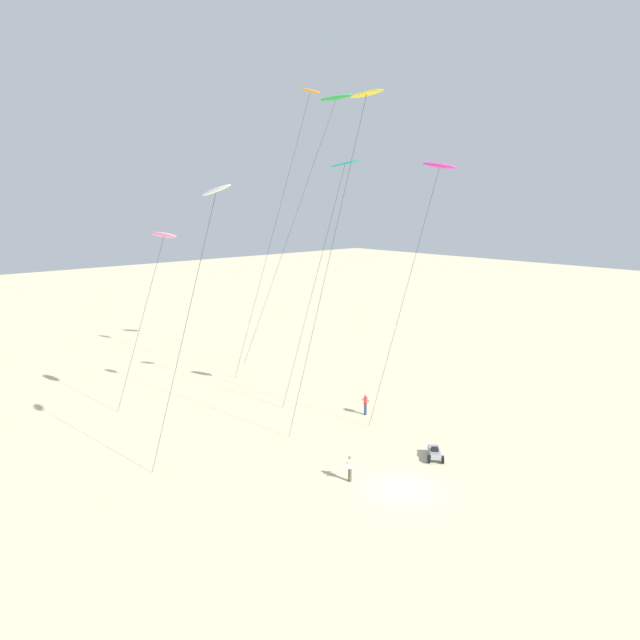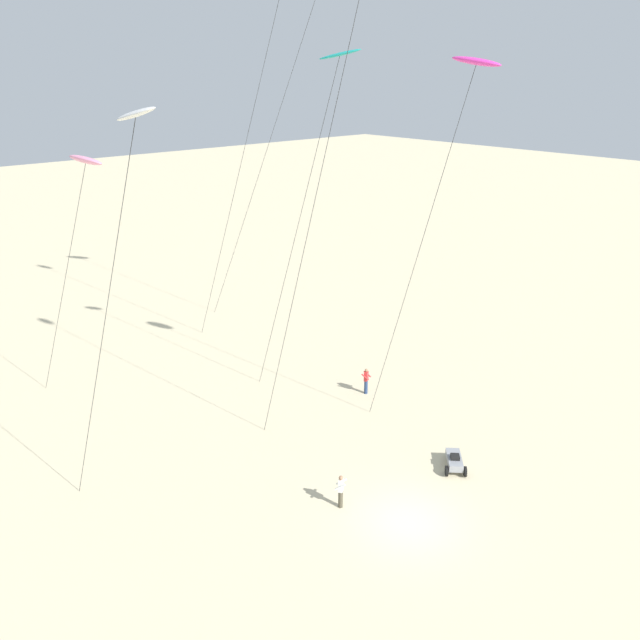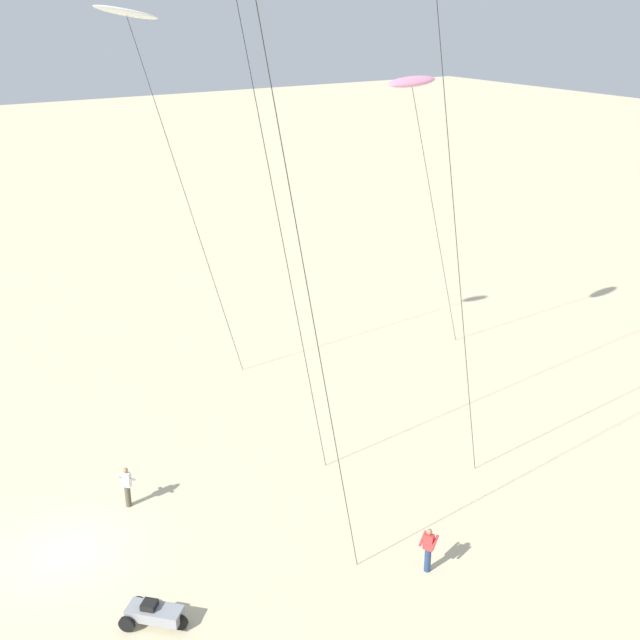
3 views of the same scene
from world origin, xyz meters
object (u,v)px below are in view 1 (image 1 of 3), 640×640
kite_orange (307,103)px  kite_pink (163,236)px  kite_white (215,195)px  kite_magenta (439,169)px  kite_green (335,101)px  kite_teal (343,171)px  kite_flyer_nearest (350,468)px  beach_buggy (434,453)px  kite_yellow (364,106)px  kite_flyer_middle (365,404)px

kite_orange → kite_pink: size_ratio=1.76×
kite_white → kite_magenta: kite_magenta is taller
kite_white → kite_green: kite_green is taller
kite_teal → kite_pink: size_ratio=1.34×
kite_flyer_nearest → beach_buggy: 6.63m
kite_yellow → kite_green: size_ratio=0.90×
kite_magenta → kite_teal: bearing=107.2°
kite_magenta → kite_flyer_middle: 19.08m
kite_yellow → kite_flyer_nearest: size_ratio=14.04×
beach_buggy → kite_teal: bearing=86.7°
kite_white → kite_flyer_middle: bearing=12.0°
kite_white → kite_teal: 14.10m
kite_magenta → beach_buggy: bearing=-136.4°
kite_orange → kite_flyer_nearest: size_ratio=15.62×
kite_white → kite_pink: kite_white is taller
kite_pink → kite_teal: bearing=-36.8°
kite_flyer_middle → kite_pink: bearing=145.7°
kite_orange → kite_teal: size_ratio=1.31×
kite_teal → kite_yellow: 7.14m
kite_flyer_middle → kite_green: bearing=61.0°
kite_white → kite_pink: size_ratio=1.20×
kite_green → beach_buggy: 31.45m
kite_pink → kite_green: (17.29, 0.27, 11.15)m
kite_magenta → kite_yellow: 6.79m
kite_magenta → kite_green: kite_green is taller
kite_teal → kite_magenta: (2.13, -6.86, -0.05)m
kite_white → kite_yellow: 11.39m
kite_white → kite_pink: 12.45m
kite_orange → kite_yellow: 13.97m
kite_white → kite_flyer_nearest: (6.44, -3.89, -16.27)m
kite_teal → kite_flyer_middle: 18.23m
kite_orange → kite_white: size_ratio=1.46×
kite_white → kite_magenta: 15.90m
kite_orange → kite_flyer_middle: kite_orange is taller
kite_magenta → kite_flyer_nearest: size_ratio=11.68×
kite_magenta → kite_flyer_middle: (-0.11, 6.17, -18.05)m
kite_green → kite_flyer_nearest: 32.42m
kite_teal → kite_green: (6.87, 8.06, 6.52)m
kite_orange → kite_teal: bearing=-111.4°
kite_yellow → kite_flyer_nearest: kite_yellow is taller
kite_orange → kite_white: bearing=-145.6°
kite_yellow → kite_flyer_middle: (5.44, 4.50, -21.61)m
kite_magenta → kite_flyer_nearest: bearing=-173.8°
kite_magenta → kite_pink: (-12.55, 14.66, -4.58)m
kite_teal → kite_yellow: kite_yellow is taller
kite_green → beach_buggy: bearing=-113.0°
kite_yellow → kite_orange: bearing=63.3°
kite_flyer_nearest → kite_pink: bearing=102.4°
kite_flyer_middle → beach_buggy: (-2.56, -8.70, -0.46)m
kite_yellow → kite_flyer_middle: 22.73m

